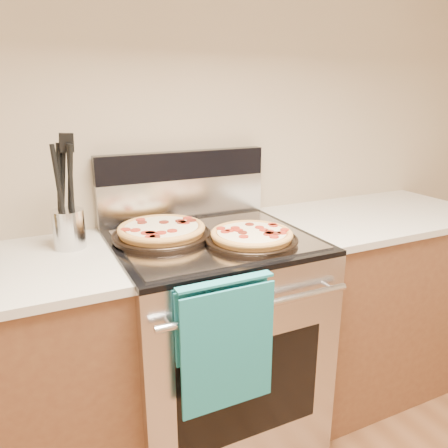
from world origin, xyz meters
name	(u,v)px	position (x,y,z in m)	size (l,w,h in m)	color
wall_back	(178,120)	(0.00, 2.00, 1.35)	(4.00, 4.00, 0.00)	tan
range_body	(213,343)	(0.00, 1.65, 0.45)	(0.76, 0.68, 0.90)	#B7B7BC
oven_window	(251,390)	(0.00, 1.31, 0.45)	(0.56, 0.01, 0.40)	black
cooktop	(212,240)	(0.00, 1.65, 0.91)	(0.76, 0.68, 0.02)	black
backsplash_lower	(183,199)	(0.00, 1.96, 1.01)	(0.76, 0.06, 0.18)	silver
backsplash_upper	(183,165)	(0.00, 1.96, 1.16)	(0.76, 0.06, 0.12)	black
oven_handle	(259,306)	(0.00, 1.27, 0.80)	(0.03, 0.03, 0.70)	silver
dish_towel	(225,342)	(-0.12, 1.27, 0.70)	(0.32, 0.05, 0.42)	#1A7085
foil_sheet	(215,239)	(0.00, 1.62, 0.92)	(0.70, 0.55, 0.01)	gray
cabinet_right	(367,301)	(0.88, 1.68, 0.44)	(1.00, 0.62, 0.88)	brown
countertop_right	(376,216)	(0.88, 1.68, 0.90)	(1.02, 0.64, 0.03)	beige
pepperoni_pizza_back	(162,231)	(-0.18, 1.72, 0.95)	(0.37, 0.37, 0.05)	#B18036
pepperoni_pizza_front	(252,237)	(0.11, 1.52, 0.95)	(0.34, 0.34, 0.05)	#B18036
utensil_crock	(69,229)	(-0.51, 1.80, 0.98)	(0.12, 0.12, 0.14)	silver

